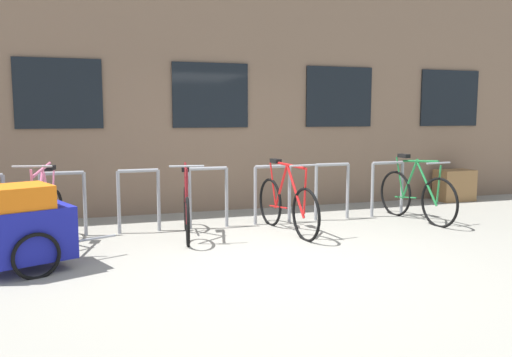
{
  "coord_description": "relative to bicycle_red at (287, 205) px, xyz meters",
  "views": [
    {
      "loc": [
        -1.97,
        -5.49,
        1.65
      ],
      "look_at": [
        0.3,
        1.6,
        0.74
      ],
      "focal_mm": 36.48,
      "sensor_mm": 36.0,
      "label": 1
    }
  ],
  "objects": [
    {
      "name": "bicycle_green",
      "position": [
        2.23,
        0.15,
        0.01
      ],
      "size": [
        0.44,
        1.75,
        1.05
      ],
      "color": "black",
      "rests_on": "ground"
    },
    {
      "name": "bike_trailer",
      "position": [
        -3.32,
        -0.9,
        0.09
      ],
      "size": [
        1.46,
        0.89,
        0.94
      ],
      "color": "navy",
      "rests_on": "ground"
    },
    {
      "name": "bicycle_pink",
      "position": [
        -3.17,
        0.05,
        -0.01
      ],
      "size": [
        0.48,
        1.63,
        1.1
      ],
      "color": "black",
      "rests_on": "ground"
    },
    {
      "name": "planter_box",
      "position": [
        4.09,
        1.58,
        -0.1
      ],
      "size": [
        0.7,
        0.44,
        0.6
      ],
      "primitive_type": "cube",
      "color": "olive",
      "rests_on": "ground"
    },
    {
      "name": "ground_plane",
      "position": [
        -0.65,
        -1.27,
        -0.4
      ],
      "size": [
        42.0,
        42.0,
        0.0
      ],
      "primitive_type": "plane",
      "color": "gray"
    },
    {
      "name": "bicycle_red",
      "position": [
        0.0,
        0.0,
        0.0
      ],
      "size": [
        0.44,
        1.81,
        1.03
      ],
      "color": "black",
      "rests_on": "ground"
    },
    {
      "name": "storefront_building",
      "position": [
        -0.65,
        4.88,
        2.1
      ],
      "size": [
        28.0,
        5.95,
        5.0
      ],
      "color": "#7A604C",
      "rests_on": "ground"
    },
    {
      "name": "bike_rack",
      "position": [
        -0.99,
        0.63,
        0.15
      ],
      "size": [
        6.6,
        0.05,
        0.9
      ],
      "color": "gray",
      "rests_on": "ground"
    },
    {
      "name": "bicycle_maroon",
      "position": [
        -1.4,
        0.17,
        -0.03
      ],
      "size": [
        0.44,
        1.6,
        1.04
      ],
      "color": "black",
      "rests_on": "ground"
    }
  ]
}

